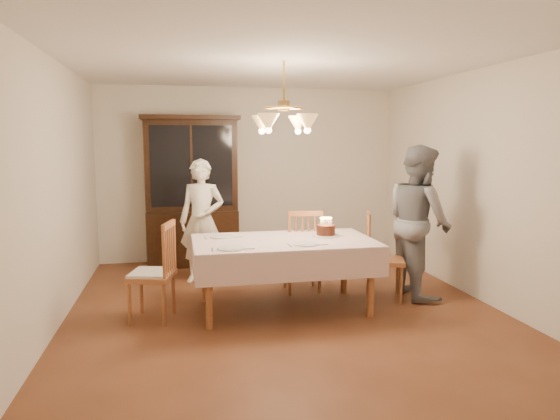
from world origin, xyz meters
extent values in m
plane|color=#5B2E1A|center=(0.00, 0.00, 0.00)|extent=(5.00, 5.00, 0.00)
plane|color=white|center=(0.00, 0.00, 2.60)|extent=(5.00, 5.00, 0.00)
plane|color=beige|center=(0.00, 2.50, 1.30)|extent=(4.50, 0.00, 4.50)
plane|color=beige|center=(0.00, -2.50, 1.30)|extent=(4.50, 0.00, 4.50)
plane|color=beige|center=(-2.25, 0.00, 1.30)|extent=(0.00, 5.00, 5.00)
plane|color=beige|center=(2.25, 0.00, 1.30)|extent=(0.00, 5.00, 5.00)
cube|color=brown|center=(0.00, 0.00, 0.73)|extent=(1.80, 1.00, 0.04)
cube|color=silver|center=(0.00, 0.00, 0.75)|extent=(1.90, 1.10, 0.01)
cylinder|color=brown|center=(-0.82, -0.42, 0.35)|extent=(0.07, 0.07, 0.71)
cylinder|color=brown|center=(0.82, -0.42, 0.35)|extent=(0.07, 0.07, 0.71)
cylinder|color=brown|center=(-0.82, 0.42, 0.35)|extent=(0.07, 0.07, 0.71)
cylinder|color=brown|center=(0.82, 0.42, 0.35)|extent=(0.07, 0.07, 0.71)
cube|color=black|center=(-0.89, 2.23, 0.40)|extent=(1.30, 0.50, 0.80)
cube|color=black|center=(-0.89, 2.28, 1.45)|extent=(1.30, 0.40, 1.30)
cube|color=black|center=(-0.89, 2.08, 1.45)|extent=(1.14, 0.01, 1.14)
cube|color=black|center=(-0.89, 2.23, 2.13)|extent=(1.38, 0.54, 0.06)
cube|color=brown|center=(0.35, 0.62, 0.45)|extent=(0.45, 0.44, 0.05)
cube|color=brown|center=(0.35, 0.43, 0.97)|extent=(0.40, 0.05, 0.06)
cylinder|color=brown|center=(0.54, 0.78, 0.21)|extent=(0.04, 0.04, 0.43)
cylinder|color=brown|center=(0.18, 0.80, 0.21)|extent=(0.04, 0.04, 0.43)
cylinder|color=brown|center=(0.53, 0.44, 0.21)|extent=(0.04, 0.04, 0.43)
cylinder|color=brown|center=(0.17, 0.46, 0.21)|extent=(0.04, 0.04, 0.43)
cube|color=brown|center=(-1.37, -0.04, 0.45)|extent=(0.52, 0.53, 0.05)
cube|color=brown|center=(-1.19, -0.09, 0.97)|extent=(0.13, 0.40, 0.06)
cylinder|color=brown|center=(-1.49, 0.18, 0.21)|extent=(0.04, 0.04, 0.43)
cylinder|color=brown|center=(-1.58, -0.17, 0.21)|extent=(0.04, 0.04, 0.43)
cylinder|color=brown|center=(-1.16, 0.09, 0.21)|extent=(0.04, 0.04, 0.43)
cylinder|color=brown|center=(-1.25, -0.26, 0.21)|extent=(0.04, 0.04, 0.43)
cube|color=beige|center=(-1.37, -0.04, 0.48)|extent=(0.47, 0.48, 0.03)
cube|color=brown|center=(1.20, 0.12, 0.45)|extent=(0.54, 0.55, 0.05)
cube|color=brown|center=(1.02, 0.18, 0.97)|extent=(0.16, 0.39, 0.06)
cylinder|color=brown|center=(1.30, -0.11, 0.21)|extent=(0.04, 0.04, 0.43)
cylinder|color=brown|center=(1.42, 0.23, 0.21)|extent=(0.04, 0.04, 0.43)
cylinder|color=brown|center=(0.98, 0.00, 0.21)|extent=(0.04, 0.04, 0.43)
cylinder|color=brown|center=(1.10, 0.34, 0.21)|extent=(0.04, 0.04, 0.43)
imported|color=white|center=(-0.80, 1.24, 0.79)|extent=(0.67, 0.55, 1.58)
imported|color=slate|center=(1.64, 0.19, 0.88)|extent=(0.70, 0.88, 1.76)
cylinder|color=white|center=(0.50, 0.12, 0.77)|extent=(0.30, 0.30, 0.01)
cylinder|color=#38160C|center=(0.50, 0.12, 0.83)|extent=(0.20, 0.20, 0.11)
cylinder|color=#598CD8|center=(0.56, 0.12, 0.92)|extent=(0.01, 0.01, 0.07)
sphere|color=#FFB23F|center=(0.56, 0.12, 0.96)|extent=(0.01, 0.01, 0.01)
cylinder|color=pink|center=(0.55, 0.14, 0.92)|extent=(0.01, 0.01, 0.07)
sphere|color=#FFB23F|center=(0.55, 0.14, 0.96)|extent=(0.01, 0.01, 0.01)
cylinder|color=#EACC66|center=(0.54, 0.16, 0.92)|extent=(0.01, 0.01, 0.07)
sphere|color=#FFB23F|center=(0.54, 0.16, 0.96)|extent=(0.01, 0.01, 0.01)
cylinder|color=#598CD8|center=(0.52, 0.17, 0.92)|extent=(0.01, 0.01, 0.07)
sphere|color=#FFB23F|center=(0.52, 0.17, 0.96)|extent=(0.01, 0.01, 0.01)
cylinder|color=pink|center=(0.50, 0.18, 0.92)|extent=(0.01, 0.01, 0.07)
sphere|color=#FFB23F|center=(0.50, 0.18, 0.96)|extent=(0.01, 0.01, 0.01)
cylinder|color=#EACC66|center=(0.48, 0.18, 0.92)|extent=(0.01, 0.01, 0.07)
sphere|color=#FFB23F|center=(0.48, 0.18, 0.96)|extent=(0.01, 0.01, 0.01)
cylinder|color=#598CD8|center=(0.46, 0.17, 0.92)|extent=(0.01, 0.01, 0.07)
sphere|color=#FFB23F|center=(0.46, 0.17, 0.96)|extent=(0.01, 0.01, 0.01)
cylinder|color=pink|center=(0.45, 0.15, 0.92)|extent=(0.01, 0.01, 0.07)
sphere|color=#FFB23F|center=(0.45, 0.15, 0.96)|extent=(0.01, 0.01, 0.01)
cylinder|color=#EACC66|center=(0.44, 0.13, 0.92)|extent=(0.01, 0.01, 0.07)
sphere|color=#FFB23F|center=(0.44, 0.13, 0.96)|extent=(0.01, 0.01, 0.01)
cylinder|color=#598CD8|center=(0.44, 0.11, 0.92)|extent=(0.01, 0.01, 0.07)
sphere|color=#FFB23F|center=(0.44, 0.11, 0.96)|extent=(0.01, 0.01, 0.01)
cylinder|color=pink|center=(0.45, 0.09, 0.92)|extent=(0.01, 0.01, 0.07)
sphere|color=#FFB23F|center=(0.45, 0.09, 0.96)|extent=(0.01, 0.01, 0.01)
cylinder|color=#EACC66|center=(0.46, 0.07, 0.92)|extent=(0.01, 0.01, 0.07)
sphere|color=#FFB23F|center=(0.46, 0.07, 0.96)|extent=(0.01, 0.01, 0.01)
cylinder|color=#598CD8|center=(0.48, 0.06, 0.92)|extent=(0.01, 0.01, 0.07)
sphere|color=#FFB23F|center=(0.48, 0.06, 0.96)|extent=(0.01, 0.01, 0.01)
cylinder|color=pink|center=(0.50, 0.06, 0.92)|extent=(0.01, 0.01, 0.07)
sphere|color=#FFB23F|center=(0.50, 0.06, 0.96)|extent=(0.01, 0.01, 0.01)
cylinder|color=#EACC66|center=(0.52, 0.06, 0.92)|extent=(0.01, 0.01, 0.07)
sphere|color=#FFB23F|center=(0.52, 0.06, 0.96)|extent=(0.01, 0.01, 0.01)
cylinder|color=#598CD8|center=(0.54, 0.08, 0.92)|extent=(0.01, 0.01, 0.07)
sphere|color=#FFB23F|center=(0.54, 0.08, 0.96)|extent=(0.01, 0.01, 0.01)
cylinder|color=pink|center=(0.55, 0.10, 0.92)|extent=(0.01, 0.01, 0.07)
sphere|color=#FFB23F|center=(0.55, 0.10, 0.96)|extent=(0.01, 0.01, 0.01)
cylinder|color=white|center=(-0.60, -0.35, 0.77)|extent=(0.27, 0.27, 0.02)
cube|color=silver|center=(-0.77, -0.35, 0.76)|extent=(0.01, 0.16, 0.01)
cube|color=beige|center=(-0.42, -0.35, 0.76)|extent=(0.10, 0.10, 0.01)
cylinder|color=white|center=(0.16, -0.30, 0.77)|extent=(0.25, 0.25, 0.02)
cube|color=silver|center=(-0.01, -0.30, 0.76)|extent=(0.01, 0.16, 0.01)
cube|color=beige|center=(0.33, -0.30, 0.76)|extent=(0.10, 0.10, 0.01)
cylinder|color=white|center=(-0.63, 0.27, 0.77)|extent=(0.26, 0.26, 0.02)
cube|color=silver|center=(-0.80, 0.27, 0.76)|extent=(0.01, 0.16, 0.01)
cube|color=beige|center=(-0.46, 0.27, 0.76)|extent=(0.10, 0.10, 0.01)
cylinder|color=#BF8C3F|center=(0.00, 0.00, 2.40)|extent=(0.02, 0.02, 0.40)
cylinder|color=#BF8C3F|center=(0.00, 0.00, 2.15)|extent=(0.12, 0.12, 0.10)
cone|color=#D8994C|center=(0.20, 0.20, 1.97)|extent=(0.22, 0.22, 0.18)
sphere|color=#FFD899|center=(0.20, 0.20, 1.90)|extent=(0.07, 0.07, 0.07)
cone|color=#D8994C|center=(-0.20, 0.20, 1.97)|extent=(0.22, 0.22, 0.18)
sphere|color=#FFD899|center=(-0.20, 0.20, 1.90)|extent=(0.07, 0.07, 0.07)
cone|color=#D8994C|center=(-0.20, -0.20, 1.97)|extent=(0.22, 0.22, 0.18)
sphere|color=#FFD899|center=(-0.20, -0.20, 1.90)|extent=(0.07, 0.07, 0.07)
cone|color=#D8994C|center=(0.20, -0.20, 1.97)|extent=(0.22, 0.22, 0.18)
sphere|color=#FFD899|center=(0.20, -0.20, 1.90)|extent=(0.07, 0.07, 0.07)
camera|label=1|loc=(-1.08, -5.07, 1.78)|focal=32.00mm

